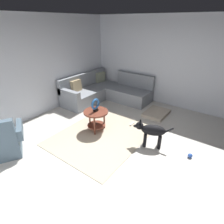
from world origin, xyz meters
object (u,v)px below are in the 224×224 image
(dog, at_px, (151,131))
(side_table, at_px, (96,116))
(torus_sculpture, at_px, (95,105))
(dog_toy_ball, at_px, (190,156))
(sectional_couch, at_px, (105,92))
(armchair, at_px, (3,142))
(dog_toy_rope, at_px, (132,124))
(dog_bed_mat, at_px, (156,113))

(dog, bearing_deg, side_table, 76.19)
(side_table, xyz_separation_m, torus_sculpture, (0.00, 0.00, 0.29))
(torus_sculpture, height_order, dog, torus_sculpture)
(dog, bearing_deg, dog_toy_ball, -105.14)
(sectional_couch, bearing_deg, dog_toy_ball, -112.98)
(armchair, bearing_deg, torus_sculpture, 3.57)
(sectional_couch, relative_size, side_table, 3.75)
(side_table, distance_m, torus_sculpture, 0.29)
(sectional_couch, distance_m, armchair, 3.55)
(side_table, bearing_deg, dog_toy_rope, -38.03)
(dog, relative_size, dog_toy_ball, 8.65)
(armchair, bearing_deg, sectional_couch, 32.28)
(dog_toy_ball, bearing_deg, dog_toy_rope, 74.78)
(side_table, relative_size, dog_toy_rope, 3.11)
(dog_bed_mat, height_order, dog, dog)
(dog_bed_mat, bearing_deg, side_table, 152.80)
(dog_bed_mat, height_order, dog_toy_rope, dog_bed_mat)
(torus_sculpture, distance_m, dog_bed_mat, 2.03)
(dog_bed_mat, bearing_deg, sectional_couch, 89.84)
(sectional_couch, height_order, armchair, same)
(dog_toy_ball, bearing_deg, dog_bed_mat, 44.06)
(armchair, height_order, torus_sculpture, armchair)
(armchair, relative_size, dog_toy_rope, 5.14)
(dog_toy_rope, bearing_deg, armchair, 150.16)
(side_table, relative_size, torus_sculpture, 1.84)
(dog_bed_mat, relative_size, dog_toy_rope, 4.14)
(armchair, height_order, dog_bed_mat, armchair)
(sectional_couch, distance_m, side_table, 2.02)
(dog, xyz_separation_m, dog_toy_ball, (0.11, -0.84, -0.33))
(dog_toy_rope, bearing_deg, side_table, 141.97)
(sectional_couch, relative_size, dog_toy_ball, 24.26)
(sectional_couch, xyz_separation_m, side_table, (-1.71, -1.06, 0.13))
(dog_bed_mat, xyz_separation_m, dog_toy_ball, (-1.39, -1.34, 0.00))
(dog_toy_rope, bearing_deg, sectional_couch, 60.21)
(side_table, bearing_deg, sectional_couch, 31.82)
(dog_bed_mat, xyz_separation_m, dog, (-1.50, -0.50, 0.33))
(armchair, distance_m, side_table, 2.04)
(dog_bed_mat, bearing_deg, torus_sculpture, 152.80)
(sectional_couch, xyz_separation_m, dog_toy_ball, (-1.39, -3.28, -0.24))
(torus_sculpture, xyz_separation_m, dog_toy_ball, (0.32, -2.22, -0.67))
(side_table, bearing_deg, dog, -81.24)
(dog_toy_ball, bearing_deg, dog, 97.43)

